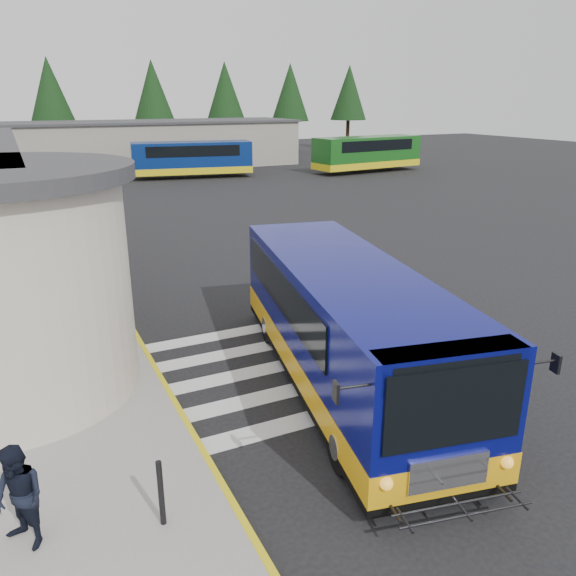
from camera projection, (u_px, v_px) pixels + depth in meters
name	position (u px, v px, depth m)	size (l,w,h in m)	color
ground	(310.00, 345.00, 14.82)	(140.00, 140.00, 0.00)	black
curb_strip	(125.00, 316.00, 16.52)	(0.12, 34.00, 0.16)	yellow
crosswalk	(307.00, 360.00, 13.93)	(8.00, 5.35, 0.01)	silver
depot_building	(155.00, 144.00, 52.39)	(26.40, 8.40, 4.20)	gray
tree_line	(136.00, 92.00, 57.82)	(58.40, 4.40, 10.00)	black
transit_bus	(345.00, 329.00, 12.40)	(4.78, 10.10, 2.77)	#080B60
pedestrian_a	(67.00, 375.00, 11.24)	(0.56, 0.37, 1.54)	black
pedestrian_b	(19.00, 498.00, 7.74)	(0.77, 0.60, 1.59)	black
bollard	(161.00, 493.00, 8.21)	(0.09, 0.09, 1.08)	black
far_bus_a	(192.00, 158.00, 45.42)	(9.80, 4.21, 2.45)	navy
far_bus_b	(367.00, 152.00, 49.01)	(10.29, 3.91, 2.59)	#155116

